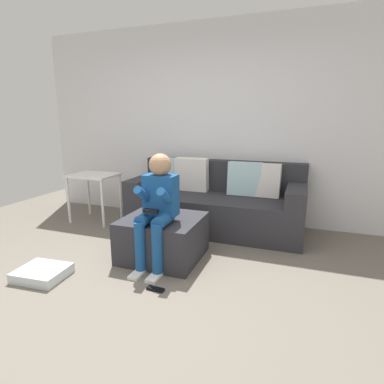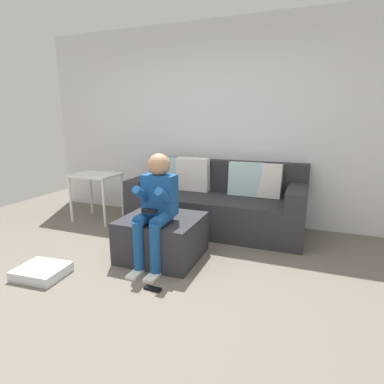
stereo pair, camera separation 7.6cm
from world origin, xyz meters
TOP-DOWN VIEW (x-y plane):
  - ground_plane at (0.00, 0.00)m, footprint 6.87×6.87m
  - wall_back at (0.00, 2.36)m, footprint 5.28×0.10m
  - couch_sectional at (0.22, 1.92)m, footprint 2.23×0.92m
  - ottoman at (-0.06, 0.83)m, footprint 0.78×0.74m
  - person_seated at (-0.03, 0.65)m, footprint 0.32×0.57m
  - storage_bin at (-0.92, 0.05)m, footprint 0.46×0.40m
  - side_table at (-1.49, 1.62)m, footprint 0.62×0.50m
  - remote_near_ottoman at (0.16, 0.20)m, footprint 0.16×0.06m

SIDE VIEW (x-z plane):
  - ground_plane at x=0.00m, z-range 0.00..0.00m
  - remote_near_ottoman at x=0.16m, z-range 0.00..0.02m
  - storage_bin at x=-0.92m, z-range 0.00..0.09m
  - ottoman at x=-0.06m, z-range 0.00..0.44m
  - couch_sectional at x=0.22m, z-range -0.11..0.81m
  - side_table at x=-1.49m, z-range 0.23..0.91m
  - person_seated at x=-0.03m, z-range 0.08..1.19m
  - wall_back at x=0.00m, z-range 0.00..2.71m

